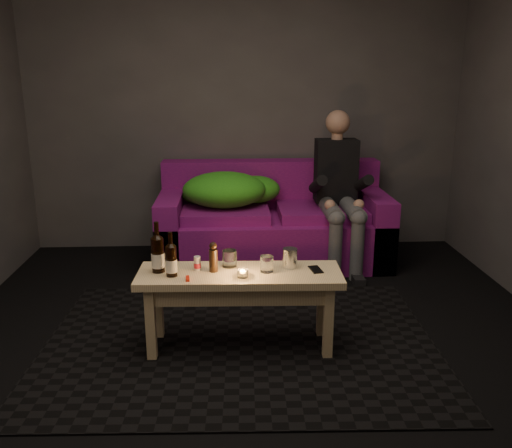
{
  "coord_description": "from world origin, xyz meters",
  "views": [
    {
      "loc": [
        -0.16,
        -2.83,
        1.66
      ],
      "look_at": [
        0.04,
        1.13,
        0.53
      ],
      "focal_mm": 38.0,
      "sensor_mm": 36.0,
      "label": 1
    }
  ],
  "objects_px": {
    "coffee_table": "(240,286)",
    "beer_bottle_a": "(158,254)",
    "sofa": "(273,226)",
    "beer_bottle_b": "(171,260)",
    "person": "(339,188)",
    "steel_cup": "(290,258)"
  },
  "relations": [
    {
      "from": "coffee_table",
      "to": "beer_bottle_a",
      "type": "xyz_separation_m",
      "value": [
        -0.48,
        0.03,
        0.2
      ]
    },
    {
      "from": "sofa",
      "to": "beer_bottle_b",
      "type": "bearing_deg",
      "value": -113.48
    },
    {
      "from": "person",
      "to": "beer_bottle_a",
      "type": "height_order",
      "value": "person"
    },
    {
      "from": "sofa",
      "to": "coffee_table",
      "type": "height_order",
      "value": "sofa"
    },
    {
      "from": "beer_bottle_a",
      "to": "beer_bottle_b",
      "type": "xyz_separation_m",
      "value": [
        0.09,
        -0.07,
        -0.01
      ]
    },
    {
      "from": "steel_cup",
      "to": "sofa",
      "type": "bearing_deg",
      "value": 89.22
    },
    {
      "from": "person",
      "to": "steel_cup",
      "type": "relative_size",
      "value": 11.01
    },
    {
      "from": "sofa",
      "to": "person",
      "type": "xyz_separation_m",
      "value": [
        0.55,
        -0.16,
        0.38
      ]
    },
    {
      "from": "beer_bottle_a",
      "to": "steel_cup",
      "type": "bearing_deg",
      "value": 2.29
    },
    {
      "from": "beer_bottle_a",
      "to": "person",
      "type": "bearing_deg",
      "value": 46.43
    },
    {
      "from": "person",
      "to": "beer_bottle_b",
      "type": "height_order",
      "value": "person"
    },
    {
      "from": "person",
      "to": "beer_bottle_a",
      "type": "xyz_separation_m",
      "value": [
        -1.37,
        -1.44,
        -0.08
      ]
    },
    {
      "from": "person",
      "to": "steel_cup",
      "type": "height_order",
      "value": "person"
    },
    {
      "from": "beer_bottle_a",
      "to": "steel_cup",
      "type": "height_order",
      "value": "beer_bottle_a"
    },
    {
      "from": "beer_bottle_a",
      "to": "steel_cup",
      "type": "relative_size",
      "value": 2.55
    },
    {
      "from": "coffee_table",
      "to": "sofa",
      "type": "bearing_deg",
      "value": 78.58
    },
    {
      "from": "person",
      "to": "beer_bottle_a",
      "type": "distance_m",
      "value": 1.98
    },
    {
      "from": "beer_bottle_a",
      "to": "sofa",
      "type": "bearing_deg",
      "value": 63.06
    },
    {
      "from": "sofa",
      "to": "beer_bottle_a",
      "type": "height_order",
      "value": "sofa"
    },
    {
      "from": "beer_bottle_b",
      "to": "steel_cup",
      "type": "distance_m",
      "value": 0.71
    },
    {
      "from": "sofa",
      "to": "coffee_table",
      "type": "distance_m",
      "value": 1.66
    },
    {
      "from": "person",
      "to": "beer_bottle_b",
      "type": "relative_size",
      "value": 4.98
    }
  ]
}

